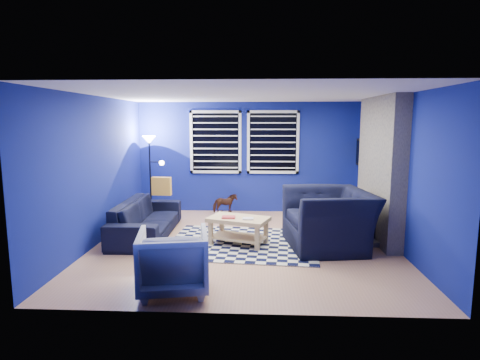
% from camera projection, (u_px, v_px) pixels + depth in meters
% --- Properties ---
extents(floor, '(5.00, 5.00, 0.00)m').
position_uv_depth(floor, '(244.00, 244.00, 6.85)').
color(floor, tan).
rests_on(floor, ground).
extents(ceiling, '(5.00, 5.00, 0.00)m').
position_uv_depth(ceiling, '(245.00, 95.00, 6.48)').
color(ceiling, white).
rests_on(ceiling, wall_back).
extents(wall_back, '(5.00, 0.00, 5.00)m').
position_uv_depth(wall_back, '(249.00, 157.00, 9.13)').
color(wall_back, navy).
rests_on(wall_back, floor).
extents(wall_left, '(0.00, 5.00, 5.00)m').
position_uv_depth(wall_left, '(97.00, 170.00, 6.78)').
color(wall_left, navy).
rests_on(wall_left, floor).
extents(wall_right, '(0.00, 5.00, 5.00)m').
position_uv_depth(wall_right, '(397.00, 172.00, 6.54)').
color(wall_right, navy).
rests_on(wall_right, floor).
extents(fireplace, '(0.65, 2.00, 2.50)m').
position_uv_depth(fireplace, '(379.00, 172.00, 7.05)').
color(fireplace, gray).
rests_on(fireplace, floor).
extents(window_left, '(1.17, 0.06, 1.42)m').
position_uv_depth(window_left, '(216.00, 142.00, 9.08)').
color(window_left, black).
rests_on(window_left, wall_back).
extents(window_right, '(1.17, 0.06, 1.42)m').
position_uv_depth(window_right, '(273.00, 142.00, 9.02)').
color(window_right, black).
rests_on(window_right, wall_back).
extents(tv, '(0.07, 1.00, 0.58)m').
position_uv_depth(tv, '(363.00, 153.00, 8.50)').
color(tv, black).
rests_on(tv, wall_right).
extents(rug, '(2.66, 2.20, 0.02)m').
position_uv_depth(rug, '(242.00, 243.00, 6.86)').
color(rug, black).
rests_on(rug, floor).
extents(sofa, '(2.22, 0.90, 0.65)m').
position_uv_depth(sofa, '(147.00, 218.00, 7.31)').
color(sofa, black).
rests_on(sofa, floor).
extents(armchair_big, '(1.63, 1.48, 0.95)m').
position_uv_depth(armchair_big, '(329.00, 219.00, 6.62)').
color(armchair_big, black).
rests_on(armchair_big, floor).
extents(armchair_bent, '(0.97, 0.99, 0.78)m').
position_uv_depth(armchair_bent, '(173.00, 261.00, 4.91)').
color(armchair_bent, gray).
rests_on(armchair_bent, floor).
extents(rocking_horse, '(0.39, 0.56, 0.44)m').
position_uv_depth(rocking_horse, '(225.00, 204.00, 8.75)').
color(rocking_horse, '#462C16').
rests_on(rocking_horse, floor).
extents(coffee_table, '(1.12, 0.87, 0.49)m').
position_uv_depth(coffee_table, '(238.00, 225.00, 6.77)').
color(coffee_table, '#D9BA7A').
rests_on(coffee_table, rug).
extents(cabinet, '(0.60, 0.45, 0.55)m').
position_uv_depth(cabinet, '(315.00, 207.00, 8.62)').
color(cabinet, '#D9BA7A').
rests_on(cabinet, floor).
extents(floor_lamp, '(0.48, 0.29, 1.75)m').
position_uv_depth(floor_lamp, '(150.00, 151.00, 8.72)').
color(floor_lamp, black).
rests_on(floor_lamp, floor).
extents(throw_pillow, '(0.38, 0.14, 0.35)m').
position_uv_depth(throw_pillow, '(162.00, 186.00, 7.78)').
color(throw_pillow, gold).
rests_on(throw_pillow, sofa).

